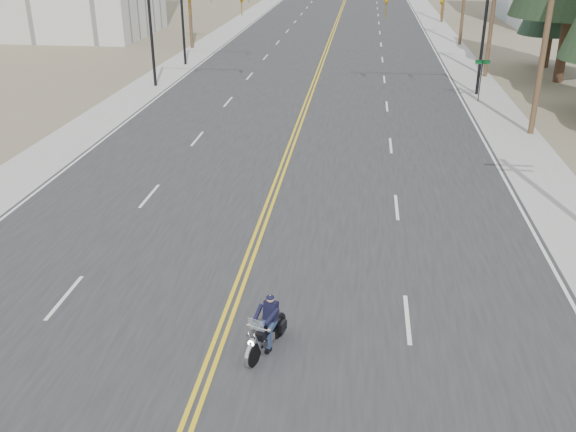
% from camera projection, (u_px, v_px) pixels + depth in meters
% --- Properties ---
extents(ground_plane, '(400.00, 400.00, 0.00)m').
position_uv_depth(ground_plane, '(197.00, 401.00, 14.77)').
color(ground_plane, '#776D56').
rests_on(ground_plane, ground).
extents(road, '(20.00, 200.00, 0.01)m').
position_uv_depth(road, '(337.00, 20.00, 78.31)').
color(road, '#303033').
rests_on(road, ground).
extents(sidewalk_left, '(3.00, 200.00, 0.01)m').
position_uv_depth(sidewalk_left, '(245.00, 19.00, 79.54)').
color(sidewalk_left, '#A5A5A0').
rests_on(sidewalk_left, ground).
extents(sidewalk_right, '(3.00, 200.00, 0.01)m').
position_uv_depth(sidewalk_right, '(433.00, 22.00, 77.09)').
color(sidewalk_right, '#A5A5A0').
rests_on(sidewalk_right, ground).
extents(traffic_mast_left, '(7.10, 0.26, 7.00)m').
position_uv_depth(traffic_mast_left, '(179.00, 13.00, 42.77)').
color(traffic_mast_left, black).
rests_on(traffic_mast_left, ground).
extents(traffic_mast_right, '(7.10, 0.26, 7.00)m').
position_uv_depth(traffic_mast_right, '(453.00, 17.00, 40.86)').
color(traffic_mast_right, black).
rests_on(traffic_mast_right, ground).
extents(traffic_mast_far, '(6.10, 0.26, 7.00)m').
position_uv_depth(traffic_mast_far, '(202.00, 2.00, 50.10)').
color(traffic_mast_far, black).
rests_on(traffic_mast_far, ground).
extents(street_sign, '(0.90, 0.06, 2.62)m').
position_uv_depth(street_sign, '(481.00, 73.00, 40.12)').
color(street_sign, black).
rests_on(street_sign, ground).
extents(utility_pole_b, '(2.20, 0.30, 11.50)m').
position_uv_depth(utility_pole_b, '(549.00, 18.00, 31.89)').
color(utility_pole_b, brown).
rests_on(utility_pole_b, ground).
extents(motorcyclist, '(1.42, 2.10, 1.51)m').
position_uv_depth(motorcyclist, '(266.00, 326.00, 16.25)').
color(motorcyclist, black).
rests_on(motorcyclist, ground).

